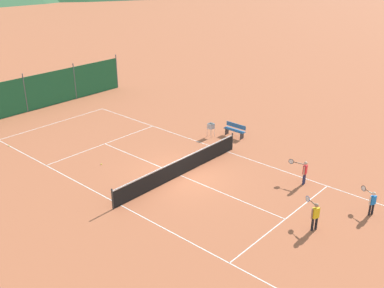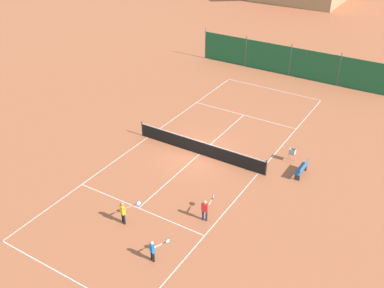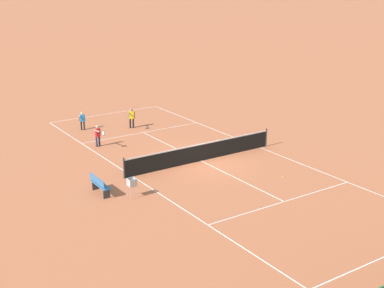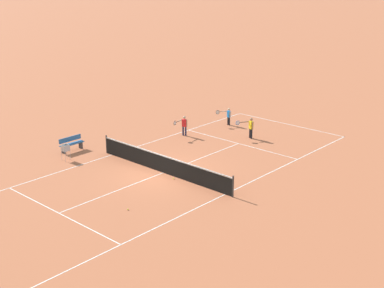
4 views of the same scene
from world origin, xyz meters
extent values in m
plane|color=#B7603D|center=(0.00, 0.00, 0.00)|extent=(600.00, 600.00, 0.00)
cube|color=white|center=(0.00, -11.90, 0.00)|extent=(8.25, 0.05, 0.01)
cube|color=white|center=(-4.10, 0.00, 0.00)|extent=(0.05, 23.85, 0.01)
cube|color=white|center=(4.10, 0.00, 0.00)|extent=(0.05, 23.85, 0.01)
cube|color=white|center=(0.00, 6.40, 0.00)|extent=(8.20, 0.05, 0.01)
cube|color=white|center=(0.00, -6.40, 0.00)|extent=(8.20, 0.05, 0.01)
cube|color=white|center=(0.00, 0.00, 0.00)|extent=(0.05, 12.80, 0.01)
cylinder|color=#2D2D2D|center=(-4.55, 0.00, 0.53)|extent=(0.08, 0.08, 1.06)
cylinder|color=#2D2D2D|center=(4.55, 0.00, 0.53)|extent=(0.08, 0.08, 1.06)
cube|color=black|center=(0.00, 0.00, 0.46)|extent=(9.10, 0.02, 0.91)
cube|color=white|center=(0.00, 0.00, 0.93)|extent=(9.10, 0.04, 0.06)
cylinder|color=black|center=(2.81, -9.05, 0.27)|extent=(0.10, 0.10, 0.55)
cylinder|color=black|center=(2.98, -9.12, 0.27)|extent=(0.10, 0.10, 0.55)
cube|color=blue|center=(2.90, -9.08, 0.76)|extent=(0.30, 0.24, 0.42)
sphere|color=beige|center=(2.90, -9.08, 1.08)|extent=(0.17, 0.17, 0.17)
cylinder|color=beige|center=(2.74, -9.02, 0.76)|extent=(0.06, 0.06, 0.42)
cylinder|color=beige|center=(3.13, -8.95, 0.93)|extent=(0.22, 0.42, 0.06)
cylinder|color=black|center=(3.25, -8.67, 0.93)|extent=(0.10, 0.19, 0.03)
torus|color=black|center=(3.35, -8.45, 0.93)|extent=(0.13, 0.27, 0.28)
cylinder|color=silver|center=(3.35, -8.45, 0.93)|extent=(0.10, 0.23, 0.25)
cylinder|color=black|center=(0.00, -7.70, 0.31)|extent=(0.11, 0.11, 0.61)
cylinder|color=black|center=(0.18, -7.78, 0.31)|extent=(0.11, 0.11, 0.61)
cube|color=yellow|center=(0.09, -7.74, 0.85)|extent=(0.34, 0.28, 0.47)
sphere|color=#A37556|center=(0.09, -7.74, 1.21)|extent=(0.19, 0.19, 0.19)
cylinder|color=#A37556|center=(-0.08, -7.66, 0.85)|extent=(0.07, 0.07, 0.47)
cylinder|color=#A37556|center=(0.36, -7.60, 1.04)|extent=(0.26, 0.46, 0.07)
cylinder|color=black|center=(0.50, -7.29, 1.04)|extent=(0.12, 0.21, 0.03)
torus|color=#1E4CB2|center=(0.61, -7.06, 1.04)|extent=(0.14, 0.26, 0.28)
cylinder|color=silver|center=(0.61, -7.06, 1.04)|extent=(0.11, 0.23, 0.25)
cylinder|color=#23284C|center=(3.41, -5.40, 0.30)|extent=(0.11, 0.11, 0.59)
cylinder|color=#23284C|center=(3.60, -5.36, 0.30)|extent=(0.11, 0.11, 0.59)
cube|color=red|center=(3.51, -5.38, 0.82)|extent=(0.31, 0.22, 0.46)
sphere|color=tan|center=(3.51, -5.38, 1.17)|extent=(0.18, 0.18, 0.18)
cylinder|color=tan|center=(3.33, -5.42, 0.82)|extent=(0.07, 0.07, 0.46)
cylinder|color=tan|center=(3.64, -5.12, 1.01)|extent=(0.16, 0.46, 0.07)
cylinder|color=black|center=(3.57, -4.79, 1.01)|extent=(0.07, 0.21, 0.03)
torus|color=black|center=(3.53, -4.55, 1.01)|extent=(0.08, 0.28, 0.28)
cylinder|color=silver|center=(3.53, -4.55, 1.01)|extent=(0.05, 0.25, 0.25)
sphere|color=#CCE033|center=(-1.99, 4.19, 0.03)|extent=(0.07, 0.07, 0.07)
sphere|color=#CCE033|center=(-1.01, 0.28, 0.03)|extent=(0.07, 0.07, 0.07)
cylinder|color=#B7B7BC|center=(5.13, 2.09, 0.28)|extent=(0.02, 0.02, 0.55)
cylinder|color=#B7B7BC|center=(5.47, 2.09, 0.28)|extent=(0.02, 0.02, 0.55)
cylinder|color=#B7B7BC|center=(5.13, 2.43, 0.28)|extent=(0.02, 0.02, 0.55)
cylinder|color=#B7B7BC|center=(5.47, 2.43, 0.28)|extent=(0.02, 0.02, 0.55)
cube|color=#B7B7BC|center=(5.30, 2.26, 0.56)|extent=(0.34, 0.34, 0.02)
cube|color=#B7B7BC|center=(5.30, 2.09, 0.72)|extent=(0.34, 0.02, 0.34)
cube|color=#B7B7BC|center=(5.30, 2.43, 0.72)|extent=(0.34, 0.02, 0.34)
cube|color=#B7B7BC|center=(5.13, 2.26, 0.72)|extent=(0.02, 0.34, 0.34)
cube|color=#B7B7BC|center=(5.47, 2.26, 0.72)|extent=(0.02, 0.34, 0.34)
sphere|color=#CCE033|center=(5.18, 2.15, 0.60)|extent=(0.07, 0.07, 0.07)
sphere|color=#CCE033|center=(5.36, 2.17, 0.60)|extent=(0.07, 0.07, 0.07)
sphere|color=#CCE033|center=(5.29, 2.27, 0.60)|extent=(0.07, 0.07, 0.07)
sphere|color=#CCE033|center=(5.37, 2.24, 0.60)|extent=(0.07, 0.07, 0.07)
sphere|color=#CCE033|center=(5.36, 2.15, 0.60)|extent=(0.07, 0.07, 0.07)
sphere|color=#CCE033|center=(5.18, 2.34, 0.60)|extent=(0.07, 0.07, 0.07)
sphere|color=#CCE033|center=(5.21, 2.22, 0.66)|extent=(0.07, 0.07, 0.07)
sphere|color=#CCE033|center=(5.41, 2.24, 0.66)|extent=(0.07, 0.07, 0.07)
sphere|color=#CCE033|center=(5.18, 2.39, 0.66)|extent=(0.07, 0.07, 0.07)
sphere|color=#CCE033|center=(5.20, 2.36, 0.66)|extent=(0.07, 0.07, 0.07)
sphere|color=#CCE033|center=(5.30, 2.28, 0.66)|extent=(0.07, 0.07, 0.07)
cube|color=#336699|center=(6.30, 1.13, 0.44)|extent=(0.36, 1.50, 0.05)
cube|color=#336699|center=(6.46, 1.13, 0.70)|extent=(0.04, 1.50, 0.28)
cube|color=#333338|center=(6.30, 0.53, 0.22)|extent=(0.32, 0.06, 0.44)
cube|color=#333338|center=(6.30, 1.73, 0.22)|extent=(0.32, 0.06, 0.44)
camera|label=1|loc=(-15.48, -14.61, 10.98)|focal=42.00mm
camera|label=2|loc=(12.32, -20.94, 15.28)|focal=42.00mm
camera|label=3|loc=(15.31, 22.02, 9.55)|focal=50.00mm
camera|label=4|loc=(-18.35, 18.08, 10.22)|focal=50.00mm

